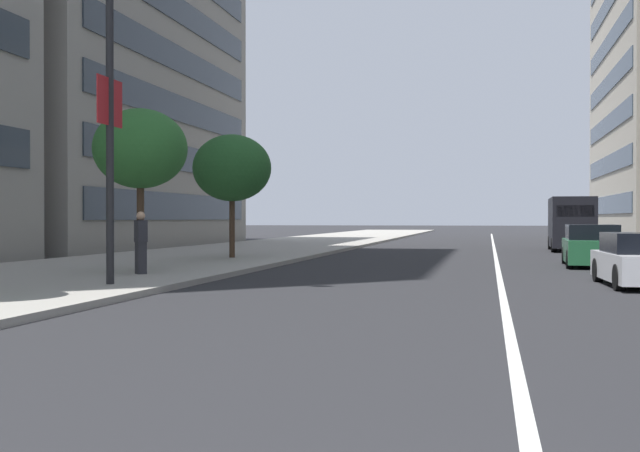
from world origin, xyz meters
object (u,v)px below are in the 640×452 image
at_px(delivery_van_ahead, 571,223).
at_px(street_tree_far_plaza, 140,149).
at_px(car_following_behind, 592,247).
at_px(street_lamp_with_banners, 127,86).
at_px(street_tree_mid_sidewalk, 232,168).
at_px(pedestrian_on_plaza, 141,242).

distance_m(delivery_van_ahead, street_tree_far_plaza, 25.89).
xyz_separation_m(car_following_behind, street_lamp_with_banners, (-12.34, 11.72, 4.03)).
distance_m(street_tree_mid_sidewalk, pedestrian_on_plaza, 10.04).
relative_size(street_lamp_with_banners, street_tree_mid_sidewalk, 1.56).
bearing_deg(car_following_behind, street_tree_mid_sidewalk, 89.13).
height_order(delivery_van_ahead, street_tree_far_plaza, street_tree_far_plaza).
distance_m(car_following_behind, pedestrian_on_plaza, 15.70).
bearing_deg(delivery_van_ahead, street_tree_mid_sidewalk, 135.63).
distance_m(street_lamp_with_banners, pedestrian_on_plaza, 5.17).
distance_m(car_following_behind, street_tree_far_plaza, 15.76).
xyz_separation_m(car_following_behind, street_tree_far_plaza, (-7.30, 13.64, 3.03)).
height_order(car_following_behind, street_lamp_with_banners, street_lamp_with_banners).
bearing_deg(delivery_van_ahead, street_lamp_with_banners, 156.87).
bearing_deg(street_lamp_with_banners, delivery_van_ahead, -25.00).
bearing_deg(delivery_van_ahead, pedestrian_on_plaza, 151.48).
xyz_separation_m(street_tree_mid_sidewalk, pedestrian_on_plaza, (-9.68, -0.47, -2.62)).
bearing_deg(street_tree_mid_sidewalk, street_tree_far_plaza, 178.13).
bearing_deg(car_following_behind, street_lamp_with_banners, 138.80).
bearing_deg(delivery_van_ahead, street_tree_far_plaza, 148.23).
xyz_separation_m(car_following_behind, street_tree_mid_sidewalk, (0.75, 13.38, 2.95)).
height_order(car_following_behind, pedestrian_on_plaza, pedestrian_on_plaza).
xyz_separation_m(street_lamp_with_banners, street_tree_mid_sidewalk, (13.09, 1.66, -1.08)).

